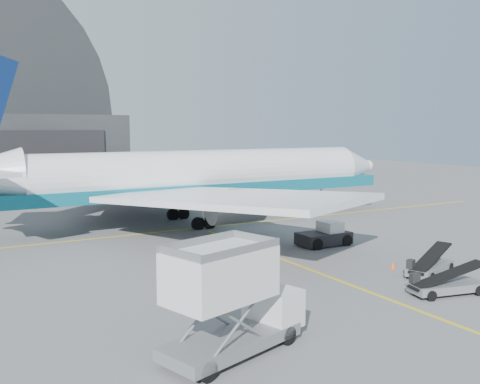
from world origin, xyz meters
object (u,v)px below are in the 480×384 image
pushback_tug (325,236)px  belt_loader_b (446,285)px  belt_loader_a (430,267)px  catering_truck (230,301)px  airliner (189,177)px

pushback_tug → belt_loader_b: 14.80m
belt_loader_a → catering_truck: bearing=175.0°
pushback_tug → belt_loader_b: size_ratio=0.89×
belt_loader_b → pushback_tug: bearing=93.1°
airliner → catering_truck: bearing=-111.1°
catering_truck → pushback_tug: (17.86, 15.71, -1.70)m
airliner → belt_loader_b: (3.63, -29.71, -4.43)m
pushback_tug → belt_loader_b: (-2.32, -14.61, -0.20)m
belt_loader_b → airliner: bearing=109.2°
airliner → belt_loader_b: airliner is taller
catering_truck → pushback_tug: size_ratio=1.68×
airliner → belt_loader_b: 30.26m
belt_loader_a → belt_loader_b: size_ratio=0.99×
catering_truck → belt_loader_a: catering_truck is taller
airliner → catering_truck: 33.13m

